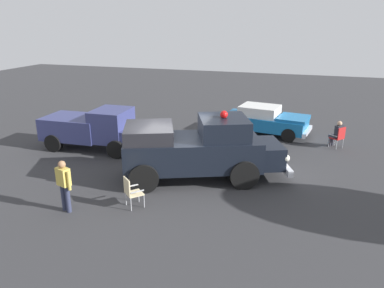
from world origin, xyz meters
name	(u,v)px	position (x,y,z in m)	size (l,w,h in m)	color
ground_plane	(172,178)	(0.00, 0.00, 0.00)	(60.00, 60.00, 0.00)	#333335
vintage_fire_truck	(198,148)	(0.93, 0.29, 1.20)	(6.33, 4.30, 2.59)	black
classic_hot_rod	(266,120)	(2.65, 6.80, 0.75)	(4.61, 2.55, 1.46)	black
parked_pickup	(95,128)	(-4.54, 2.12, 0.99)	(4.85, 2.15, 1.90)	black
lawn_chair_near_truck	(339,136)	(6.16, 5.50, 0.59)	(0.69, 0.69, 1.02)	#B7BABF
lawn_chair_by_car	(131,190)	(-0.45, -2.52, 0.59)	(0.69, 0.69, 1.02)	#B7BABF
lawn_chair_spare	(223,138)	(1.12, 3.60, 0.59)	(0.59, 0.58, 1.02)	#B7BABF
spectator_seated	(337,133)	(6.06, 5.59, 0.70)	(0.64, 0.63, 1.29)	#383842
spectator_standing	(64,183)	(-2.27, -3.34, 0.96)	(0.64, 0.39, 1.68)	#2D334C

